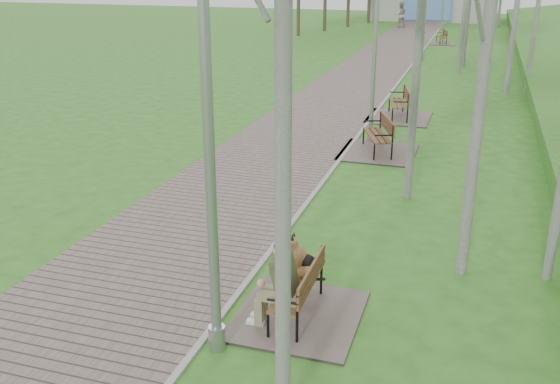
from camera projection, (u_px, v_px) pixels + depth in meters
The scene contains 12 objects.
ground at pixel (197, 350), 8.40m from camera, with size 120.00×120.00×0.00m, color #2F6722.
walkway at pixel (363, 76), 28.08m from camera, with size 3.50×67.00×0.04m, color #685954.
kerb at pixel (402, 78), 27.58m from camera, with size 0.10×67.00×0.05m, color #999993.
bench_main at pixel (292, 291), 9.01m from camera, with size 1.77×1.97×1.55m.
bench_second at pixel (377, 145), 16.88m from camera, with size 1.97×2.19×1.21m.
bench_third at pixel (398, 111), 20.59m from camera, with size 2.00×2.23×1.23m.
bench_far at pixel (441, 41), 38.82m from camera, with size 1.68×1.87×1.03m.
lamp_post_near at pixel (209, 152), 7.46m from camera, with size 0.23×0.23×5.93m.
lamp_post_second at pixel (374, 56), 17.11m from camera, with size 0.20×0.20×5.25m.
lamp_post_third at pixel (425, 5), 31.56m from camera, with size 0.23×0.23×5.93m.
pedestrian_near at pixel (420, 33), 36.60m from camera, with size 0.64×0.42×1.75m, color silver.
pedestrian_far at pixel (400, 15), 47.55m from camera, with size 0.93×0.73×1.92m, color gray.
Camera 1 is at (3.24, -6.45, 4.93)m, focal length 40.00 mm.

